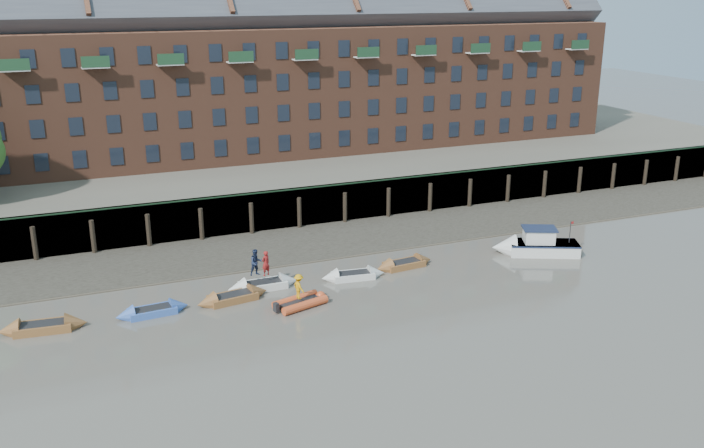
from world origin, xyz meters
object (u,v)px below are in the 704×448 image
person_rib_crew (299,286)px  rib_tender (302,302)px  rowboat_2 (233,298)px  person_rower_a (266,263)px  person_rower_b (256,262)px  rowboat_4 (353,276)px  motor_launch (530,245)px  rowboat_0 (43,327)px  rowboat_3 (263,285)px  rowboat_5 (404,264)px  rowboat_1 (152,311)px

person_rib_crew → rib_tender: bearing=-74.5°
rowboat_2 → person_rower_a: bearing=16.1°
person_rower_b → rowboat_4: bearing=-14.3°
motor_launch → person_rower_b: bearing=21.1°
rowboat_0 → rib_tender: size_ratio=1.39×
rowboat_0 → rowboat_2: rowboat_0 is taller
person_rower_b → rowboat_3: bearing=-32.5°
rowboat_5 → rib_tender: bearing=-164.0°
rowboat_0 → rowboat_5: size_ratio=1.08×
rowboat_3 → rowboat_5: (10.27, -0.05, -0.01)m
rowboat_1 → rowboat_4: (13.44, 0.76, 0.00)m
person_rower_b → person_rib_crew: (1.64, -3.86, -0.46)m
rowboat_0 → rowboat_3: size_ratio=1.05×
rowboat_4 → person_rower_b: size_ratio=2.54×
rowboat_1 → person_rib_crew: person_rib_crew is taller
rowboat_3 → person_rib_crew: person_rib_crew is taller
motor_launch → person_rower_a: bearing=21.7°
rowboat_1 → rowboat_5: rowboat_5 is taller
person_rib_crew → rowboat_1: bearing=63.2°
rowboat_1 → rowboat_5: bearing=0.2°
person_rower_b → rowboat_2: bearing=-150.7°
rowboat_0 → person_rib_crew: 14.97m
motor_launch → rib_tender: bearing=32.3°
rowboat_4 → rowboat_5: (4.14, 0.61, 0.01)m
rowboat_4 → person_rower_b: person_rower_b is taller
rowboat_0 → rowboat_2: (11.13, 0.07, -0.01)m
rowboat_1 → rowboat_3: size_ratio=0.94×
rib_tender → motor_launch: 18.76m
rowboat_3 → rowboat_0: bearing=-174.8°
rowboat_1 → rowboat_0: bearing=174.9°
rowboat_1 → rowboat_5: 17.63m
person_rower_a → rowboat_1: bearing=-13.3°
rowboat_0 → rowboat_4: (19.59, 0.68, -0.02)m
rowboat_4 → motor_launch: motor_launch is taller
motor_launch → person_rower_b: size_ratio=3.69×
rowboat_5 → person_rower_a: 10.18m
rowboat_0 → person_rower_b: person_rower_b is taller
person_rower_b → rib_tender: bearing=-70.6°
rowboat_5 → person_rib_crew: size_ratio=2.90×
rowboat_0 → rib_tender: rowboat_0 is taller
rowboat_3 → person_rib_crew: 4.06m
person_rower_a → rowboat_4: bearing=151.1°
person_rower_a → rowboat_2: bearing=1.7°
rowboat_5 → rowboat_4: bearing=-177.5°
rowboat_2 → rib_tender: bearing=-39.9°
rowboat_1 → rib_tender: 9.06m
rib_tender → person_rib_crew: size_ratio=2.25×
rowboat_1 → rowboat_4: 13.46m
rowboat_2 → motor_launch: motor_launch is taller
rowboat_0 → person_rower_b: size_ratio=2.80×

